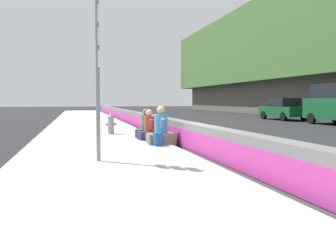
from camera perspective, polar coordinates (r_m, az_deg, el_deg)
The scene contains 10 objects.
ground_plane at distance 9.73m, azimuth 5.38°, elevation -5.98°, with size 160.00×160.00×0.00m, color #232326.
sidewalk_strip at distance 9.16m, azimuth -10.46°, elevation -6.14°, with size 80.00×4.40×0.14m, color #A8A59E.
jersey_barrier at distance 9.68m, azimuth 5.37°, elevation -3.50°, with size 76.00×0.45×0.85m.
route_sign_post at distance 7.96m, azimuth -11.54°, elevation 8.10°, with size 0.44×0.09×3.60m.
fire_hydrant at distance 14.38m, azimuth -9.44°, elevation -0.74°, with size 0.26×0.46×0.88m.
seated_person_foreground at distance 10.99m, azimuth -1.19°, elevation -2.22°, with size 0.77×0.89×1.21m.
seated_person_middle at distance 12.20m, azimuth -3.13°, elevation -1.92°, with size 0.69×0.80×1.06m.
seated_person_rear at distance 13.10m, azimuth -3.72°, elevation -1.57°, with size 0.81×0.89×1.07m.
backpack at distance 10.47m, azimuth -1.64°, elevation -3.49°, with size 0.32×0.28×0.40m.
parked_car_fourth at distance 28.22m, azimuth 18.58°, elevation 1.52°, with size 4.54×2.03×1.71m.
Camera 1 is at (-9.02, 3.34, 1.52)m, focal length 36.77 mm.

